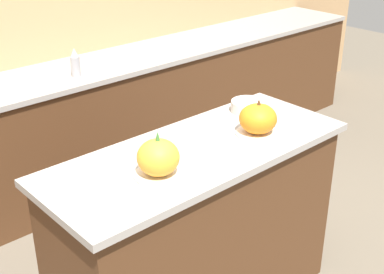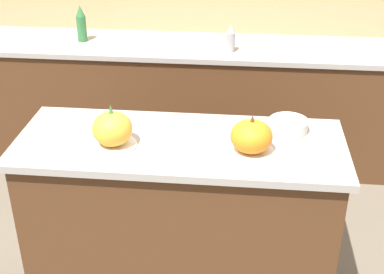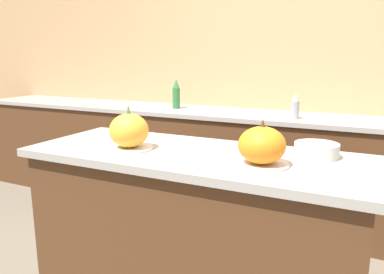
% 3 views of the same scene
% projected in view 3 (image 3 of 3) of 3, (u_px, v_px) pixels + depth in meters
% --- Properties ---
extents(wall_back, '(8.00, 0.06, 2.50)m').
position_uv_depth(wall_back, '(286.00, 70.00, 3.19)').
color(wall_back, tan).
rests_on(wall_back, ground_plane).
extents(kitchen_island, '(1.51, 0.59, 0.95)m').
position_uv_depth(kitchen_island, '(194.00, 250.00, 1.75)').
color(kitchen_island, '#4C2D19').
rests_on(kitchen_island, ground_plane).
extents(back_counter, '(6.00, 0.60, 0.91)m').
position_uv_depth(back_counter, '(272.00, 170.00, 3.07)').
color(back_counter, '#4C2D19').
rests_on(back_counter, ground_plane).
extents(pumpkin_cake_left, '(0.21, 0.21, 0.20)m').
position_uv_depth(pumpkin_cake_left, '(129.00, 132.00, 1.69)').
color(pumpkin_cake_left, silver).
rests_on(pumpkin_cake_left, kitchen_island).
extents(pumpkin_cake_right, '(0.21, 0.21, 0.18)m').
position_uv_depth(pumpkin_cake_right, '(262.00, 146.00, 1.43)').
color(pumpkin_cake_right, silver).
rests_on(pumpkin_cake_right, kitchen_island).
extents(bottle_tall, '(0.07, 0.07, 0.26)m').
position_uv_depth(bottle_tall, '(176.00, 94.00, 3.33)').
color(bottle_tall, '#2D6B38').
rests_on(bottle_tall, back_counter).
extents(bottle_short, '(0.06, 0.06, 0.19)m').
position_uv_depth(bottle_short, '(295.00, 107.00, 2.78)').
color(bottle_short, '#99999E').
rests_on(bottle_short, back_counter).
extents(mixing_bowl, '(0.18, 0.18, 0.06)m').
position_uv_depth(mixing_bowl, '(316.00, 150.00, 1.56)').
color(mixing_bowl, beige).
rests_on(mixing_bowl, kitchen_island).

